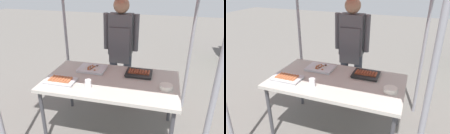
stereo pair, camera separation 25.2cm
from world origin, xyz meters
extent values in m
plane|color=#66605B|center=(0.00, 0.00, 0.00)|extent=(18.00, 18.00, 0.00)
cube|color=#B7B2A8|center=(0.00, 0.00, 0.73)|extent=(1.60, 0.90, 0.04)
cylinder|color=#3F3F44|center=(-0.74, -0.39, 0.35)|extent=(0.04, 0.04, 0.71)
cylinder|color=#3F3F44|center=(-0.74, 0.39, 0.35)|extent=(0.04, 0.04, 0.71)
cylinder|color=#3F3F44|center=(0.74, 0.39, 0.35)|extent=(0.04, 0.04, 0.71)
cylinder|color=gray|center=(0.95, -0.80, 1.14)|extent=(0.04, 0.04, 2.27)
cylinder|color=gray|center=(-0.95, 0.80, 1.14)|extent=(0.04, 0.04, 2.27)
cylinder|color=gray|center=(0.95, 0.80, 1.14)|extent=(0.04, 0.04, 2.27)
cube|color=black|center=(0.31, 0.23, 0.76)|extent=(0.32, 0.26, 0.02)
cube|color=black|center=(0.31, 0.23, 0.78)|extent=(0.33, 0.27, 0.01)
cylinder|color=brown|center=(0.19, 0.23, 0.79)|extent=(0.03, 0.12, 0.03)
cylinder|color=brown|center=(0.22, 0.23, 0.79)|extent=(0.03, 0.12, 0.03)
cylinder|color=brown|center=(0.26, 0.23, 0.79)|extent=(0.03, 0.12, 0.03)
cylinder|color=brown|center=(0.29, 0.23, 0.79)|extent=(0.03, 0.12, 0.03)
cylinder|color=brown|center=(0.32, 0.23, 0.79)|extent=(0.03, 0.12, 0.03)
cylinder|color=brown|center=(0.36, 0.23, 0.79)|extent=(0.03, 0.12, 0.03)
cylinder|color=brown|center=(0.39, 0.23, 0.79)|extent=(0.03, 0.12, 0.03)
cylinder|color=brown|center=(0.43, 0.23, 0.79)|extent=(0.03, 0.12, 0.03)
cube|color=silver|center=(-0.31, 0.22, 0.76)|extent=(0.35, 0.26, 0.02)
cube|color=silver|center=(-0.31, 0.22, 0.78)|extent=(0.36, 0.27, 0.01)
cylinder|color=tan|center=(-0.31, 0.15, 0.78)|extent=(0.20, 0.01, 0.01)
cube|color=#9E512D|center=(-0.35, 0.15, 0.78)|extent=(0.02, 0.02, 0.02)
cube|color=#9E512D|center=(-0.32, 0.15, 0.78)|extent=(0.02, 0.02, 0.02)
cube|color=#9E512D|center=(-0.26, 0.15, 0.78)|extent=(0.02, 0.02, 0.02)
cylinder|color=tan|center=(-0.31, 0.18, 0.78)|extent=(0.20, 0.01, 0.01)
cube|color=#9E512D|center=(-0.36, 0.18, 0.78)|extent=(0.02, 0.02, 0.02)
cube|color=#9E512D|center=(-0.32, 0.18, 0.78)|extent=(0.02, 0.02, 0.02)
cube|color=#9E512D|center=(-0.31, 0.18, 0.78)|extent=(0.02, 0.02, 0.02)
cube|color=#9E512D|center=(-0.31, 0.18, 0.78)|extent=(0.02, 0.02, 0.02)
cylinder|color=tan|center=(-0.31, 0.22, 0.78)|extent=(0.20, 0.01, 0.01)
cube|color=#9E512D|center=(-0.31, 0.22, 0.78)|extent=(0.02, 0.02, 0.02)
cube|color=#9E512D|center=(-0.35, 0.22, 0.78)|extent=(0.02, 0.02, 0.02)
cube|color=#9E512D|center=(-0.37, 0.22, 0.78)|extent=(0.02, 0.02, 0.02)
cylinder|color=tan|center=(-0.31, 0.26, 0.78)|extent=(0.20, 0.01, 0.01)
cube|color=#9E512D|center=(-0.35, 0.26, 0.78)|extent=(0.02, 0.02, 0.02)
cube|color=#9E512D|center=(-0.29, 0.26, 0.78)|extent=(0.02, 0.02, 0.02)
cube|color=#9E512D|center=(-0.31, 0.26, 0.78)|extent=(0.02, 0.02, 0.02)
cylinder|color=tan|center=(-0.31, 0.29, 0.78)|extent=(0.20, 0.01, 0.01)
cube|color=#9E512D|center=(-0.34, 0.29, 0.78)|extent=(0.02, 0.02, 0.02)
cube|color=#9E512D|center=(-0.27, 0.29, 0.78)|extent=(0.02, 0.02, 0.02)
cube|color=#9E512D|center=(-0.27, 0.29, 0.78)|extent=(0.02, 0.02, 0.02)
cube|color=#9E512D|center=(-0.27, 0.29, 0.78)|extent=(0.02, 0.02, 0.02)
cube|color=silver|center=(-0.57, -0.20, 0.76)|extent=(0.35, 0.21, 0.02)
cube|color=silver|center=(-0.57, -0.20, 0.78)|extent=(0.36, 0.22, 0.01)
cylinder|color=#B7663D|center=(-0.68, -0.20, 0.79)|extent=(0.03, 0.13, 0.03)
cylinder|color=#B7663D|center=(-0.64, -0.20, 0.79)|extent=(0.03, 0.13, 0.03)
cylinder|color=#B7663D|center=(-0.60, -0.20, 0.79)|extent=(0.03, 0.13, 0.03)
cylinder|color=#B7663D|center=(-0.57, -0.20, 0.79)|extent=(0.03, 0.13, 0.03)
cylinder|color=#B7663D|center=(-0.53, -0.20, 0.79)|extent=(0.03, 0.13, 0.03)
cylinder|color=#B7663D|center=(-0.49, -0.20, 0.79)|extent=(0.03, 0.13, 0.03)
cylinder|color=#B7663D|center=(-0.45, -0.20, 0.79)|extent=(0.03, 0.13, 0.03)
cylinder|color=silver|center=(0.65, -0.06, 0.77)|extent=(0.15, 0.15, 0.05)
cylinder|color=white|center=(-0.20, -0.25, 0.80)|extent=(0.07, 0.07, 0.10)
cylinder|color=#333842|center=(-0.15, 0.74, 0.42)|extent=(0.12, 0.12, 0.83)
cylinder|color=#333842|center=(0.07, 0.74, 0.42)|extent=(0.12, 0.12, 0.83)
cube|color=#4C4C51|center=(-0.04, 0.74, 1.12)|extent=(0.34, 0.20, 0.59)
cube|color=#4C4C51|center=(-0.04, 0.63, 0.98)|extent=(0.30, 0.02, 0.53)
cylinder|color=#4C4C51|center=(-0.26, 0.74, 1.15)|extent=(0.08, 0.08, 0.53)
cylinder|color=#4C4C51|center=(0.18, 0.74, 1.15)|extent=(0.08, 0.08, 0.53)
sphere|color=#9E7256|center=(-0.04, 0.74, 1.53)|extent=(0.22, 0.22, 0.22)
camera|label=1|loc=(0.57, -2.19, 1.92)|focal=33.77mm
camera|label=2|loc=(0.81, -2.12, 1.92)|focal=33.77mm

